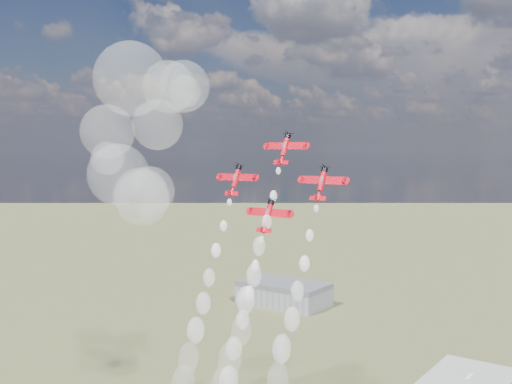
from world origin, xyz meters
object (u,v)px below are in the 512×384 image
object	(u,v)px
plane_lead	(285,148)
plane_right	(322,183)
hangar	(284,293)
plane_left	(236,180)
plane_slot	(268,215)

from	to	relation	value
plane_lead	plane_right	xyz separation A→B (m)	(12.14, -3.52, -7.74)
hangar	plane_lead	xyz separation A→B (m)	(107.79, -166.08, 83.44)
hangar	plane_left	world-z (taller)	plane_left
plane_right	plane_slot	size ratio (longest dim) A/B	1.00
plane_right	plane_slot	world-z (taller)	plane_right
hangar	plane_lead	world-z (taller)	plane_lead
hangar	plane_left	xyz separation A→B (m)	(95.64, -169.60, 75.70)
plane_lead	plane_slot	size ratio (longest dim) A/B	1.00
plane_lead	plane_left	world-z (taller)	plane_lead
hangar	plane_slot	size ratio (longest dim) A/B	4.37
hangar	plane_right	xyz separation A→B (m)	(119.93, -169.60, 75.70)
plane_lead	plane_right	world-z (taller)	plane_lead
hangar	plane_right	size ratio (longest dim) A/B	4.37
plane_right	plane_lead	bearing A→B (deg)	163.82
hangar	plane_lead	bearing A→B (deg)	-57.02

